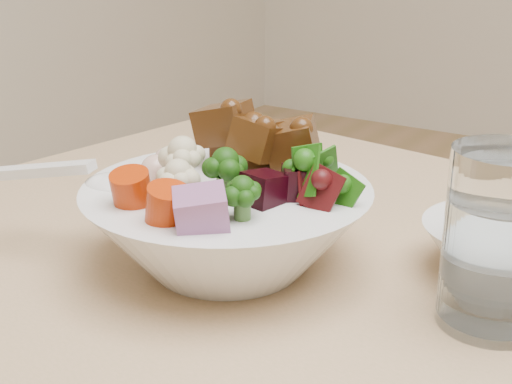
# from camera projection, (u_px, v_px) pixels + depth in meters

# --- Properties ---
(food_bowl) EXTENTS (0.25, 0.25, 0.13)m
(food_bowl) POSITION_uv_depth(u_px,v_px,m) (230.00, 221.00, 0.61)
(food_bowl) COLOR white
(food_bowl) RESTS_ON dining_table
(soup_spoon) EXTENTS (0.15, 0.08, 0.03)m
(soup_spoon) POSITION_uv_depth(u_px,v_px,m) (94.00, 182.00, 0.61)
(soup_spoon) COLOR white
(soup_spoon) RESTS_ON food_bowl
(water_glass) EXTENTS (0.08, 0.08, 0.14)m
(water_glass) POSITION_uv_depth(u_px,v_px,m) (498.00, 247.00, 0.51)
(water_glass) COLOR white
(water_glass) RESTS_ON dining_table
(side_bowl) EXTENTS (0.14, 0.14, 0.05)m
(side_bowl) POSITION_uv_depth(u_px,v_px,m) (502.00, 251.00, 0.60)
(side_bowl) COLOR white
(side_bowl) RESTS_ON dining_table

